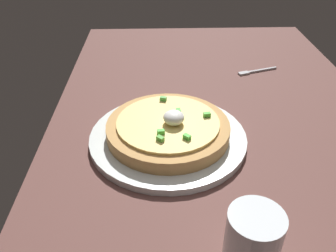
% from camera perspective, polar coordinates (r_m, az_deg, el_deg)
% --- Properties ---
extents(dining_table, '(1.17, 0.71, 0.02)m').
position_cam_1_polar(dining_table, '(0.75, 8.40, 0.10)').
color(dining_table, brown).
rests_on(dining_table, ground).
extents(plate, '(0.30, 0.30, 0.01)m').
position_cam_1_polar(plate, '(0.67, 0.00, -1.89)').
color(plate, silver).
rests_on(plate, dining_table).
extents(pizza, '(0.23, 0.23, 0.06)m').
position_cam_1_polar(pizza, '(0.66, 0.03, -0.33)').
color(pizza, tan).
rests_on(pizza, plate).
extents(cup_near, '(0.07, 0.07, 0.11)m').
position_cam_1_polar(cup_near, '(0.45, 13.27, -18.91)').
color(cup_near, silver).
rests_on(cup_near, dining_table).
extents(fork, '(0.05, 0.11, 0.00)m').
position_cam_1_polar(fork, '(0.96, 13.84, 8.60)').
color(fork, '#B7B7BC').
rests_on(fork, dining_table).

